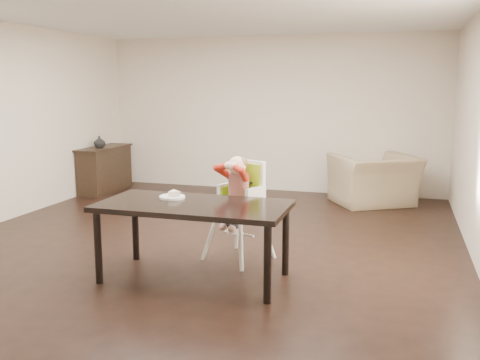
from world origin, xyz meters
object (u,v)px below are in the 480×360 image
object	(u,v)px
high_chair	(240,187)
armchair	(374,172)
dining_table	(193,211)
sideboard	(105,169)

from	to	relation	value
high_chair	armchair	bearing A→B (deg)	92.35
dining_table	high_chair	size ratio (longest dim) A/B	1.61
dining_table	sideboard	size ratio (longest dim) A/B	1.43
high_chair	armchair	xyz separation A→B (m)	(1.24, 3.17, -0.27)
dining_table	armchair	bearing A→B (deg)	69.16
sideboard	dining_table	bearing A→B (deg)	-49.22
dining_table	sideboard	world-z (taller)	sideboard
sideboard	armchair	bearing A→B (deg)	3.34
high_chair	dining_table	bearing A→B (deg)	-85.27
high_chair	sideboard	xyz separation A→B (m)	(-3.37, 2.91, -0.39)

